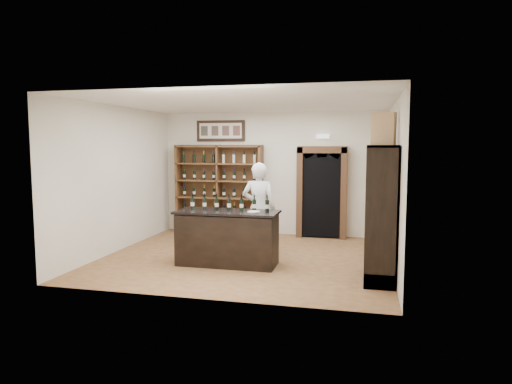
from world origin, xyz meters
TOP-DOWN VIEW (x-y plane):
  - floor at (0.00, 0.00)m, footprint 5.50×5.50m
  - ceiling at (0.00, 0.00)m, footprint 5.50×5.50m
  - wall_back at (0.00, 2.50)m, footprint 5.50×0.04m
  - wall_left at (-2.75, 0.00)m, footprint 0.04×5.00m
  - wall_right at (2.75, 0.00)m, footprint 0.04×5.00m
  - wine_shelf at (-1.30, 2.33)m, footprint 2.20×0.38m
  - framed_picture at (-1.30, 2.47)m, footprint 1.25×0.04m
  - arched_doorway at (1.25, 2.33)m, footprint 1.17×0.35m
  - emergency_light at (1.25, 2.42)m, footprint 0.30×0.10m
  - tasting_counter at (-0.20, -0.60)m, footprint 1.88×0.78m
  - counter_bottle_0 at (-0.92, -0.48)m, footprint 0.07×0.07m
  - counter_bottle_1 at (-0.68, -0.48)m, footprint 0.07×0.07m
  - counter_bottle_2 at (-0.44, -0.48)m, footprint 0.07×0.07m
  - counter_bottle_3 at (-0.20, -0.48)m, footprint 0.07×0.07m
  - counter_bottle_4 at (0.04, -0.48)m, footprint 0.07×0.07m
  - counter_bottle_5 at (0.28, -0.48)m, footprint 0.07×0.07m
  - counter_bottle_6 at (0.52, -0.48)m, footprint 0.07×0.07m
  - side_cabinet at (2.52, -0.90)m, footprint 0.48×1.20m
  - shopkeeper at (0.17, 0.38)m, footprint 0.68×0.45m
  - plate at (0.31, -0.64)m, footprint 0.22×0.22m
  - wine_crate at (2.51, -0.72)m, footprint 0.40×0.27m

SIDE VIEW (x-z plane):
  - floor at x=0.00m, z-range 0.00..0.00m
  - tasting_counter at x=-0.20m, z-range -0.01..0.99m
  - side_cabinet at x=2.52m, z-range -0.35..1.85m
  - shopkeeper at x=0.17m, z-range 0.00..1.86m
  - plate at x=0.31m, z-range 1.00..1.02m
  - wine_shelf at x=-1.30m, z-range 0.00..2.20m
  - counter_bottle_0 at x=-0.92m, z-range 0.96..1.26m
  - counter_bottle_1 at x=-0.68m, z-range 0.96..1.26m
  - counter_bottle_2 at x=-0.44m, z-range 0.96..1.26m
  - counter_bottle_3 at x=-0.20m, z-range 0.96..1.26m
  - counter_bottle_4 at x=0.04m, z-range 0.96..1.26m
  - counter_bottle_5 at x=0.28m, z-range 0.96..1.26m
  - counter_bottle_6 at x=0.52m, z-range 0.96..1.26m
  - arched_doorway at x=1.25m, z-range 0.05..2.22m
  - wall_back at x=0.00m, z-range 0.00..3.00m
  - wall_left at x=-2.75m, z-range 0.00..3.00m
  - wall_right at x=2.75m, z-range 0.00..3.00m
  - emergency_light at x=1.25m, z-range 2.35..2.45m
  - wine_crate at x=2.51m, z-range 2.20..2.73m
  - framed_picture at x=-1.30m, z-range 2.29..2.81m
  - ceiling at x=0.00m, z-range 3.00..3.00m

